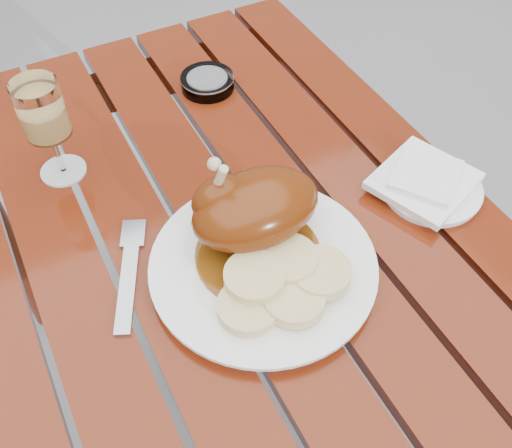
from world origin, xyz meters
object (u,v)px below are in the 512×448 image
Objects in this scene: dinner_plate at (263,267)px; ashtray at (207,82)px; side_plate at (431,188)px; table at (240,361)px; wine_glass at (49,131)px.

ashtray is (0.11, 0.42, 0.00)m from dinner_plate.
side_plate is at bearing 2.55° from dinner_plate.
ashtray is at bearing 71.29° from table.
side_plate is at bearing -63.59° from ashtray.
table is 0.51m from side_plate.
side_plate is (0.31, 0.01, -0.00)m from dinner_plate.
wine_glass reaches higher than dinner_plate.
ashtray is at bearing 75.84° from dinner_plate.
ashtray reaches higher than dinner_plate.
wine_glass is at bearing 123.89° from table.
dinner_plate is at bearing -74.58° from table.
wine_glass is at bearing 120.96° from dinner_plate.
ashtray is at bearing 116.41° from side_plate.
ashtray is (0.30, 0.10, -0.07)m from wine_glass.
dinner_plate reaches higher than side_plate.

